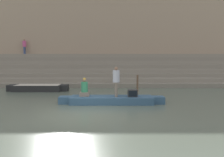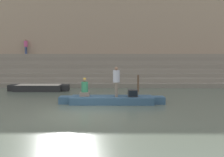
{
  "view_description": "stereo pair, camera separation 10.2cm",
  "coord_description": "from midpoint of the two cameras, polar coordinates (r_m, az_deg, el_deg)",
  "views": [
    {
      "loc": [
        1.3,
        -9.74,
        2.52
      ],
      "look_at": [
        1.28,
        3.53,
        1.29
      ],
      "focal_mm": 35.0,
      "sensor_mm": 36.0,
      "label": 1
    },
    {
      "loc": [
        1.4,
        -9.74,
        2.52
      ],
      "look_at": [
        1.28,
        3.53,
        1.29
      ],
      "focal_mm": 35.0,
      "sensor_mm": 36.0,
      "label": 2
    }
  ],
  "objects": [
    {
      "name": "mooring_post",
      "position": [
        16.4,
        7.01,
        -1.32
      ],
      "size": [
        0.15,
        0.15,
        1.3
      ],
      "primitive_type": "cylinder",
      "color": "brown",
      "rests_on": "ground"
    },
    {
      "name": "person_rowing",
      "position": [
        12.41,
        -6.9,
        -2.72
      ],
      "size": [
        0.53,
        0.41,
        1.05
      ],
      "rotation": [
        0.0,
        0.0,
        0.06
      ],
      "color": "#756656",
      "rests_on": "rowboat_main"
    },
    {
      "name": "tv_set",
      "position": [
        12.27,
        5.67,
        -3.79
      ],
      "size": [
        0.53,
        0.49,
        0.39
      ],
      "rotation": [
        0.0,
        0.0,
        -0.02
      ],
      "color": "#2D2D2D",
      "rests_on": "rowboat_main"
    },
    {
      "name": "moored_boat_shore",
      "position": [
        17.93,
        -18.38,
        -2.26
      ],
      "size": [
        4.66,
        1.35,
        0.48
      ],
      "rotation": [
        0.0,
        0.0,
        0.02
      ],
      "color": "black",
      "rests_on": "ground"
    },
    {
      "name": "person_standing",
      "position": [
        12.09,
        1.39,
        -0.3
      ],
      "size": [
        0.38,
        0.38,
        1.66
      ],
      "rotation": [
        0.0,
        0.0,
        -0.17
      ],
      "color": "#756656",
      "rests_on": "rowboat_main"
    },
    {
      "name": "ground_plane",
      "position": [
        10.15,
        -7.22,
        -9.13
      ],
      "size": [
        120.0,
        120.0,
        0.0
      ],
      "primitive_type": "plane",
      "color": "#566051"
    },
    {
      "name": "rowboat_main",
      "position": [
        12.29,
        0.18,
        -5.54
      ],
      "size": [
        5.88,
        1.31,
        0.39
      ],
      "rotation": [
        0.0,
        0.0,
        0.04
      ],
      "color": "#33516B",
      "rests_on": "ground"
    },
    {
      "name": "back_wall",
      "position": [
        25.33,
        -2.56,
        9.77
      ],
      "size": [
        34.2,
        1.28,
        9.07
      ],
      "color": "tan",
      "rests_on": "ground"
    },
    {
      "name": "person_on_steps",
      "position": [
        26.15,
        -21.48,
        7.99
      ],
      "size": [
        0.38,
        0.38,
        1.61
      ],
      "rotation": [
        0.0,
        0.0,
        2.94
      ],
      "color": "#3D4C75",
      "rests_on": "ghat_steps"
    },
    {
      "name": "ghat_steps",
      "position": [
        22.55,
        -2.9,
        1.57
      ],
      "size": [
        36.0,
        6.08,
        3.01
      ],
      "color": "gray",
      "rests_on": "ground"
    }
  ]
}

